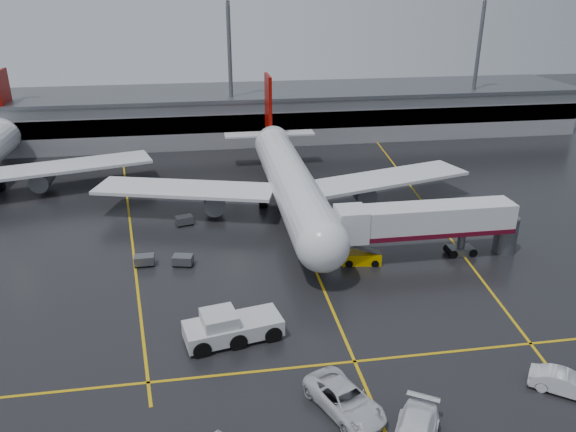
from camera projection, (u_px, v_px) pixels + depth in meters
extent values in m
plane|color=black|center=(303.00, 241.00, 62.84)|extent=(220.00, 220.00, 0.00)
cube|color=gold|center=(303.00, 241.00, 62.84)|extent=(0.25, 90.00, 0.02)
cube|color=gold|center=(355.00, 361.00, 42.80)|extent=(60.00, 0.25, 0.02)
cube|color=gold|center=(129.00, 218.00, 69.04)|extent=(9.99, 69.35, 0.02)
cube|color=gold|center=(421.00, 200.00, 74.56)|extent=(7.57, 69.64, 0.02)
cube|color=gray|center=(257.00, 114.00, 105.02)|extent=(120.00, 18.00, 8.00)
cube|color=black|center=(262.00, 122.00, 96.81)|extent=(120.00, 0.40, 3.00)
cube|color=#595B60|center=(256.00, 91.00, 103.36)|extent=(122.00, 19.00, 0.60)
cylinder|color=#595B60|center=(230.00, 74.00, 95.55)|extent=(0.70, 0.70, 25.00)
cylinder|color=#595B60|center=(476.00, 68.00, 102.09)|extent=(0.70, 0.70, 25.00)
cylinder|color=silver|center=(291.00, 183.00, 68.51)|extent=(5.20, 36.00, 5.20)
sphere|color=silver|center=(323.00, 245.00, 52.11)|extent=(5.20, 5.20, 5.20)
cone|color=silver|center=(269.00, 135.00, 87.41)|extent=(4.94, 8.00, 4.94)
cube|color=#810500|center=(268.00, 103.00, 86.42)|extent=(0.50, 5.50, 8.50)
cube|color=silver|center=(269.00, 134.00, 87.33)|extent=(14.00, 3.00, 0.25)
cube|color=silver|center=(185.00, 189.00, 68.75)|extent=(22.80, 11.83, 0.40)
cube|color=silver|center=(387.00, 178.00, 72.53)|extent=(22.80, 11.83, 0.40)
cylinder|color=#595B60|center=(214.00, 201.00, 68.89)|extent=(2.60, 4.50, 2.60)
cylinder|color=#595B60|center=(363.00, 192.00, 71.65)|extent=(2.60, 4.50, 2.60)
cylinder|color=#595B60|center=(315.00, 261.00, 56.08)|extent=(0.56, 0.56, 2.00)
cylinder|color=#595B60|center=(263.00, 200.00, 72.01)|extent=(0.56, 0.56, 2.00)
cylinder|color=#595B60|center=(312.00, 197.00, 72.94)|extent=(0.56, 0.56, 2.00)
cylinder|color=black|center=(315.00, 266.00, 56.29)|extent=(0.40, 1.10, 1.10)
cylinder|color=black|center=(263.00, 203.00, 72.18)|extent=(1.00, 1.40, 1.40)
cylinder|color=black|center=(312.00, 200.00, 73.11)|extent=(1.00, 1.40, 1.40)
cone|color=silver|center=(9.00, 127.00, 92.23)|extent=(4.94, 8.00, 4.94)
cube|color=#810500|center=(5.00, 96.00, 91.25)|extent=(0.50, 5.50, 8.50)
cube|color=silver|center=(8.00, 126.00, 92.16)|extent=(14.00, 3.00, 0.25)
cube|color=silver|center=(69.00, 166.00, 77.36)|extent=(22.80, 11.83, 0.40)
cylinder|color=#595B60|center=(42.00, 179.00, 76.48)|extent=(2.60, 4.50, 2.60)
cylinder|color=#595B60|center=(0.00, 184.00, 77.77)|extent=(0.56, 0.56, 2.00)
cylinder|color=black|center=(0.00, 187.00, 77.94)|extent=(1.00, 1.40, 1.40)
cube|color=silver|center=(428.00, 219.00, 57.42)|extent=(18.00, 3.20, 3.00)
cube|color=#500817|center=(427.00, 230.00, 57.92)|extent=(18.00, 3.30, 0.50)
cube|color=silver|center=(351.00, 224.00, 56.23)|extent=(3.00, 3.40, 3.30)
cylinder|color=#595B60|center=(461.00, 242.00, 59.12)|extent=(0.80, 0.80, 3.00)
cube|color=#595B60|center=(460.00, 251.00, 59.53)|extent=(2.60, 1.60, 0.90)
cylinder|color=#595B60|center=(506.00, 234.00, 59.66)|extent=(2.40, 2.40, 4.00)
cylinder|color=black|center=(450.00, 251.00, 59.37)|extent=(0.90, 1.80, 0.90)
cylinder|color=black|center=(470.00, 250.00, 59.69)|extent=(0.90, 1.80, 0.90)
cube|color=silver|center=(233.00, 328.00, 45.19)|extent=(8.31, 4.63, 1.34)
cube|color=silver|center=(219.00, 319.00, 44.39)|extent=(3.17, 3.17, 1.12)
cube|color=black|center=(219.00, 319.00, 44.39)|extent=(2.85, 2.85, 1.01)
cylinder|color=black|center=(198.00, 340.00, 44.40)|extent=(2.10, 3.58, 1.46)
cylinder|color=black|center=(233.00, 332.00, 45.34)|extent=(2.10, 3.58, 1.46)
cylinder|color=black|center=(267.00, 325.00, 46.28)|extent=(2.10, 3.58, 1.46)
cube|color=#C49401|center=(361.00, 258.00, 57.64)|extent=(4.19, 2.24, 1.22)
cube|color=#595B60|center=(362.00, 248.00, 57.19)|extent=(3.95, 1.57, 1.39)
cylinder|color=black|center=(348.00, 260.00, 57.74)|extent=(1.05, 1.98, 0.78)
cylinder|color=black|center=(374.00, 260.00, 57.75)|extent=(1.05, 1.98, 0.78)
imported|color=silver|center=(345.00, 399.00, 37.60)|extent=(5.35, 7.16, 1.81)
imported|color=silver|center=(566.00, 383.00, 39.28)|extent=(4.93, 4.27, 1.61)
cube|color=#595B60|center=(183.00, 260.00, 57.16)|extent=(2.25, 1.74, 0.90)
cylinder|color=black|center=(174.00, 266.00, 56.95)|extent=(0.40, 0.20, 0.40)
cylinder|color=black|center=(190.00, 266.00, 56.83)|extent=(0.40, 0.20, 0.40)
cylinder|color=black|center=(177.00, 261.00, 57.87)|extent=(0.40, 0.20, 0.40)
cylinder|color=black|center=(192.00, 262.00, 57.75)|extent=(0.40, 0.20, 0.40)
cube|color=#595B60|center=(144.00, 260.00, 57.15)|extent=(2.03, 1.35, 0.90)
cylinder|color=black|center=(136.00, 267.00, 56.75)|extent=(0.40, 0.20, 0.40)
cylinder|color=black|center=(152.00, 265.00, 57.02)|extent=(0.40, 0.20, 0.40)
cylinder|color=black|center=(137.00, 262.00, 57.65)|extent=(0.40, 0.20, 0.40)
cylinder|color=black|center=(153.00, 261.00, 57.92)|extent=(0.40, 0.20, 0.40)
cube|color=#595B60|center=(184.00, 220.00, 66.77)|extent=(2.28, 1.80, 0.90)
cylinder|color=black|center=(179.00, 226.00, 66.22)|extent=(0.40, 0.20, 0.40)
cylinder|color=black|center=(192.00, 224.00, 66.84)|extent=(0.40, 0.20, 0.40)
cylinder|color=black|center=(177.00, 223.00, 67.05)|extent=(0.40, 0.20, 0.40)
cylinder|color=black|center=(190.00, 221.00, 67.68)|extent=(0.40, 0.20, 0.40)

